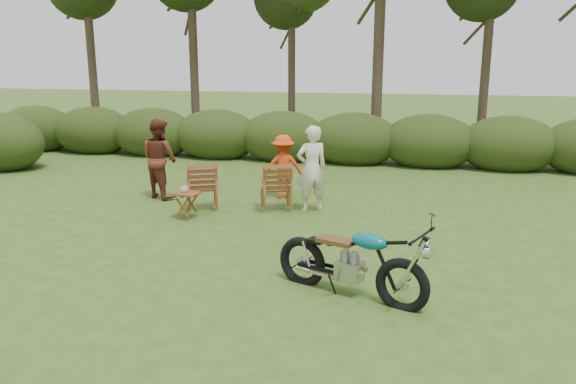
% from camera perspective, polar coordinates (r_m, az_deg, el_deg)
% --- Properties ---
extents(ground, '(80.00, 80.00, 0.00)m').
position_cam_1_polar(ground, '(7.15, -2.06, -9.87)').
color(ground, '#2C4E1A').
rests_on(ground, ground).
extents(tree_line, '(22.52, 11.62, 8.14)m').
position_cam_1_polar(tree_line, '(16.14, 9.21, 16.79)').
color(tree_line, '#33261C').
rests_on(tree_line, ground).
extents(motorcycle, '(2.06, 1.37, 1.10)m').
position_cam_1_polar(motorcycle, '(7.05, 6.21, -10.28)').
color(motorcycle, '#0D9FAD').
rests_on(motorcycle, ground).
extents(lawn_chair_right, '(0.82, 0.82, 0.93)m').
position_cam_1_polar(lawn_chair_right, '(10.83, -1.21, -1.69)').
color(lawn_chair_right, brown).
rests_on(lawn_chair_right, ground).
extents(lawn_chair_left, '(0.85, 0.85, 0.93)m').
position_cam_1_polar(lawn_chair_left, '(10.99, -8.64, -1.61)').
color(lawn_chair_left, brown).
rests_on(lawn_chair_left, ground).
extents(side_table, '(0.52, 0.46, 0.48)m').
position_cam_1_polar(side_table, '(10.27, -10.23, -1.36)').
color(side_table, brown).
rests_on(side_table, ground).
extents(cup, '(0.15, 0.15, 0.11)m').
position_cam_1_polar(cup, '(10.23, -10.50, 0.27)').
color(cup, beige).
rests_on(cup, side_table).
extents(adult_a, '(0.71, 0.64, 1.62)m').
position_cam_1_polar(adult_a, '(10.70, 2.39, -1.88)').
color(adult_a, beige).
rests_on(adult_a, ground).
extents(adult_b, '(0.99, 0.91, 1.64)m').
position_cam_1_polar(adult_b, '(11.98, -12.70, -0.52)').
color(adult_b, '#5D281A').
rests_on(adult_b, ground).
extents(child, '(0.96, 0.74, 1.31)m').
position_cam_1_polar(child, '(11.66, -0.49, -0.57)').
color(child, '#E34115').
rests_on(child, ground).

